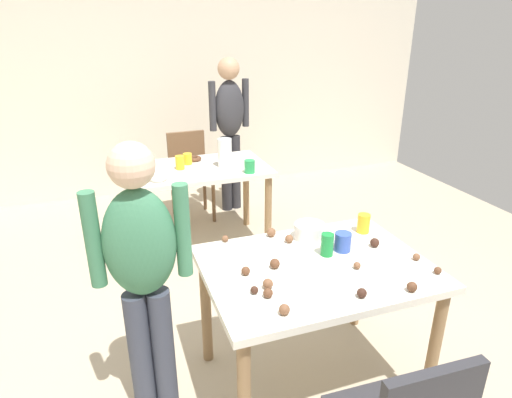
{
  "coord_description": "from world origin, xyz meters",
  "views": [
    {
      "loc": [
        -0.78,
        -1.94,
        1.89
      ],
      "look_at": [
        0.03,
        0.37,
        0.9
      ],
      "focal_mm": 30.69,
      "sensor_mm": 36.0,
      "label": 1
    }
  ],
  "objects_px": {
    "dining_table_far": "(199,179)",
    "soda_can": "(327,245)",
    "person_girl_near": "(143,269)",
    "mixing_bowl": "(309,231)",
    "dining_table_near": "(315,281)",
    "chair_far_table": "(190,170)",
    "pitcher_far": "(225,153)",
    "person_adult_far": "(230,122)"
  },
  "relations": [
    {
      "from": "dining_table_far",
      "to": "soda_can",
      "type": "distance_m",
      "value": 1.74
    },
    {
      "from": "dining_table_near",
      "to": "person_adult_far",
      "type": "bearing_deg",
      "value": 83.56
    },
    {
      "from": "dining_table_near",
      "to": "soda_can",
      "type": "bearing_deg",
      "value": 36.89
    },
    {
      "from": "soda_can",
      "to": "pitcher_far",
      "type": "height_order",
      "value": "pitcher_far"
    },
    {
      "from": "pitcher_far",
      "to": "mixing_bowl",
      "type": "bearing_deg",
      "value": -86.43
    },
    {
      "from": "chair_far_table",
      "to": "soda_can",
      "type": "xyz_separation_m",
      "value": [
        0.25,
        -2.43,
        0.31
      ]
    },
    {
      "from": "pitcher_far",
      "to": "dining_table_near",
      "type": "bearing_deg",
      "value": -90.13
    },
    {
      "from": "mixing_bowl",
      "to": "soda_can",
      "type": "relative_size",
      "value": 1.41
    },
    {
      "from": "person_girl_near",
      "to": "mixing_bowl",
      "type": "height_order",
      "value": "person_girl_near"
    },
    {
      "from": "person_girl_near",
      "to": "person_adult_far",
      "type": "relative_size",
      "value": 0.92
    },
    {
      "from": "person_adult_far",
      "to": "dining_table_far",
      "type": "bearing_deg",
      "value": -123.51
    },
    {
      "from": "dining_table_far",
      "to": "soda_can",
      "type": "height_order",
      "value": "soda_can"
    },
    {
      "from": "dining_table_near",
      "to": "chair_far_table",
      "type": "relative_size",
      "value": 1.3
    },
    {
      "from": "person_girl_near",
      "to": "soda_can",
      "type": "height_order",
      "value": "person_girl_near"
    },
    {
      "from": "mixing_bowl",
      "to": "chair_far_table",
      "type": "bearing_deg",
      "value": 96.49
    },
    {
      "from": "dining_table_far",
      "to": "person_girl_near",
      "type": "bearing_deg",
      "value": -110.23
    },
    {
      "from": "chair_far_table",
      "to": "person_girl_near",
      "type": "height_order",
      "value": "person_girl_near"
    },
    {
      "from": "person_girl_near",
      "to": "pitcher_far",
      "type": "xyz_separation_m",
      "value": [
        0.85,
        1.66,
        0.01
      ]
    },
    {
      "from": "dining_table_far",
      "to": "mixing_bowl",
      "type": "bearing_deg",
      "value": -78.48
    },
    {
      "from": "mixing_bowl",
      "to": "pitcher_far",
      "type": "bearing_deg",
      "value": 93.57
    },
    {
      "from": "dining_table_near",
      "to": "person_girl_near",
      "type": "xyz_separation_m",
      "value": [
        -0.85,
        0.06,
        0.21
      ]
    },
    {
      "from": "dining_table_near",
      "to": "chair_far_table",
      "type": "distance_m",
      "value": 2.51
    },
    {
      "from": "dining_table_far",
      "to": "soda_can",
      "type": "relative_size",
      "value": 9.5
    },
    {
      "from": "chair_far_table",
      "to": "pitcher_far",
      "type": "height_order",
      "value": "pitcher_far"
    },
    {
      "from": "chair_far_table",
      "to": "mixing_bowl",
      "type": "relative_size",
      "value": 5.05
    },
    {
      "from": "dining_table_near",
      "to": "person_girl_near",
      "type": "relative_size",
      "value": 0.78
    },
    {
      "from": "mixing_bowl",
      "to": "dining_table_near",
      "type": "bearing_deg",
      "value": -108.63
    },
    {
      "from": "dining_table_far",
      "to": "mixing_bowl",
      "type": "distance_m",
      "value": 1.54
    },
    {
      "from": "person_adult_far",
      "to": "pitcher_far",
      "type": "xyz_separation_m",
      "value": [
        -0.28,
        -0.81,
        -0.08
      ]
    },
    {
      "from": "dining_table_near",
      "to": "person_adult_far",
      "type": "height_order",
      "value": "person_adult_far"
    },
    {
      "from": "soda_can",
      "to": "person_girl_near",
      "type": "bearing_deg",
      "value": -179.24
    },
    {
      "from": "dining_table_far",
      "to": "person_adult_far",
      "type": "bearing_deg",
      "value": 56.49
    },
    {
      "from": "person_girl_near",
      "to": "mixing_bowl",
      "type": "xyz_separation_m",
      "value": [
        0.94,
        0.22,
        -0.07
      ]
    },
    {
      "from": "dining_table_near",
      "to": "pitcher_far",
      "type": "bearing_deg",
      "value": 89.87
    },
    {
      "from": "soda_can",
      "to": "mixing_bowl",
      "type": "bearing_deg",
      "value": 90.62
    },
    {
      "from": "dining_table_near",
      "to": "chair_far_table",
      "type": "height_order",
      "value": "chair_far_table"
    },
    {
      "from": "mixing_bowl",
      "to": "dining_table_far",
      "type": "bearing_deg",
      "value": 101.52
    },
    {
      "from": "chair_far_table",
      "to": "person_girl_near",
      "type": "relative_size",
      "value": 0.6
    },
    {
      "from": "person_adult_far",
      "to": "soda_can",
      "type": "relative_size",
      "value": 12.97
    },
    {
      "from": "dining_table_far",
      "to": "pitcher_far",
      "type": "bearing_deg",
      "value": -15.7
    },
    {
      "from": "dining_table_near",
      "to": "pitcher_far",
      "type": "distance_m",
      "value": 1.73
    },
    {
      "from": "dining_table_near",
      "to": "person_girl_near",
      "type": "bearing_deg",
      "value": 175.98
    }
  ]
}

